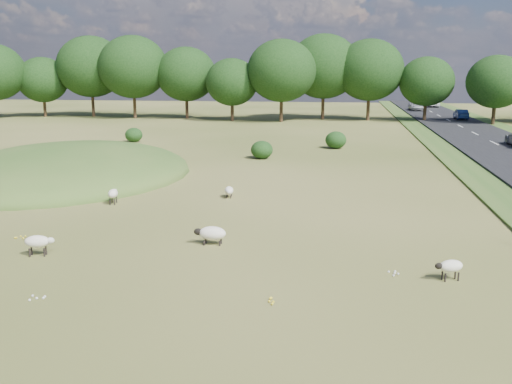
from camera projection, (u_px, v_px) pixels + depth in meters
ground at (262, 161)px, 44.00m from camera, size 160.00×160.00×0.00m
mound at (67, 175)px, 38.04m from camera, size 16.00×20.00×4.00m
road at (500, 147)px, 50.68m from camera, size 8.00×150.00×0.25m
treeline at (291, 72)px, 77.00m from camera, size 96.28×14.66×11.70m
shrubs at (251, 141)px, 50.01m from camera, size 21.18×10.26×1.53m
sheep_0 at (211, 233)px, 22.84m from camera, size 1.31×0.59×0.76m
sheep_1 at (450, 266)px, 18.95m from camera, size 1.04×0.69×0.72m
sheep_2 at (229, 191)px, 31.25m from camera, size 0.58×1.10×0.62m
sheep_3 at (38, 242)px, 21.45m from camera, size 1.15×0.67×0.80m
sheep_4 at (113, 194)px, 29.78m from camera, size 0.62×1.12×0.79m
car_0 at (461, 114)px, 77.22m from camera, size 1.41×4.03×1.33m
car_3 at (417, 106)px, 93.84m from camera, size 2.33×5.05×1.40m
car_5 at (432, 103)px, 102.36m from camera, size 2.14×5.27×1.53m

